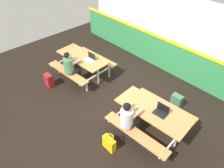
% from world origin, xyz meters
% --- Properties ---
extents(ground_plane, '(10.00, 10.00, 0.02)m').
position_xyz_m(ground_plane, '(0.00, 0.00, -0.01)').
color(ground_plane, black).
extents(accent_backdrop, '(8.00, 0.14, 2.60)m').
position_xyz_m(accent_backdrop, '(0.00, 2.38, 1.25)').
color(accent_backdrop, '#338C4C').
rests_on(accent_backdrop, ground).
extents(picnic_table_left, '(1.87, 1.67, 0.74)m').
position_xyz_m(picnic_table_left, '(-1.54, 0.06, 0.57)').
color(picnic_table_left, tan).
rests_on(picnic_table_left, ground).
extents(picnic_table_right, '(1.87, 1.67, 0.74)m').
position_xyz_m(picnic_table_right, '(1.54, -0.14, 0.57)').
color(picnic_table_right, tan).
rests_on(picnic_table_right, ground).
extents(student_nearer, '(0.38, 0.53, 1.21)m').
position_xyz_m(student_nearer, '(-1.39, -0.49, 0.71)').
color(student_nearer, '#2D2D38').
rests_on(student_nearer, ground).
extents(student_further, '(0.38, 0.53, 1.21)m').
position_xyz_m(student_further, '(1.29, -0.72, 0.71)').
color(student_further, '#2D2D38').
rests_on(student_further, ground).
extents(laptop_silver, '(0.34, 0.24, 0.22)m').
position_xyz_m(laptop_silver, '(-1.19, 0.12, 0.79)').
color(laptop_silver, silver).
rests_on(laptop_silver, picnic_table_left).
extents(laptop_dark, '(0.34, 0.24, 0.22)m').
position_xyz_m(laptop_dark, '(1.73, -0.09, 0.79)').
color(laptop_dark, black).
rests_on(laptop_dark, picnic_table_right).
extents(backpack_dark, '(0.30, 0.22, 0.44)m').
position_xyz_m(backpack_dark, '(-1.80, -1.12, 0.22)').
color(backpack_dark, maroon).
rests_on(backpack_dark, ground).
extents(tote_bag_bright, '(0.34, 0.21, 0.43)m').
position_xyz_m(tote_bag_bright, '(1.24, -1.28, 0.19)').
color(tote_bag_bright, yellow).
rests_on(tote_bag_bright, ground).
extents(satchel_spare, '(0.30, 0.22, 0.44)m').
position_xyz_m(satchel_spare, '(1.52, 1.05, 0.22)').
color(satchel_spare, '#3F724C').
rests_on(satchel_spare, ground).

